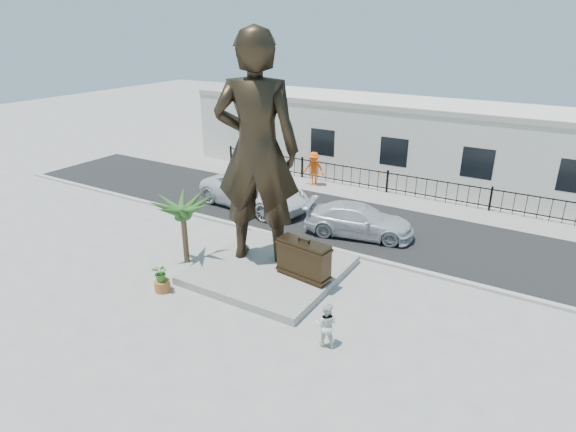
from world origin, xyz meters
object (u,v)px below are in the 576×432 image
Objects in this scene: car_white at (255,191)px; suitcase at (304,260)px; statue at (257,150)px; tourist at (326,325)px.

suitcase is at bearing -124.60° from car_white.
car_white is at bearing 144.36° from suitcase.
car_white is (-3.75, 5.11, -3.77)m from statue.
statue is at bearing -50.43° from tourist.
car_white is at bearing -59.90° from tourist.
statue is 7.37m from car_white.
tourist is 0.23× the size of car_white.
statue is at bearing -135.36° from car_white.
suitcase is 1.42× the size of tourist.
suitcase reaches higher than tourist.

